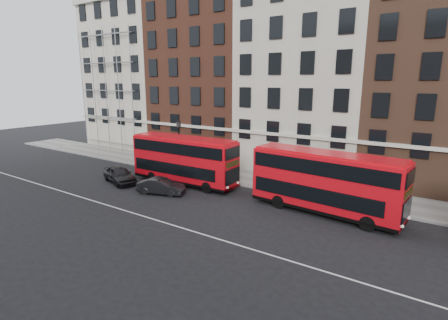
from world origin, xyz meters
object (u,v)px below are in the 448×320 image
Objects in this scene: bus_c at (325,181)px; bus_b at (184,159)px; car_front at (161,186)px; car_rear at (120,174)px.

bus_b is at bearing -175.11° from bus_c.
car_front is at bearing -85.86° from bus_b.
car_front is at bearing -160.48° from bus_c.
bus_c is 2.37× the size of car_rear.
bus_b reaches higher than car_front.
car_front is (0.31, -3.31, -1.68)m from bus_b.
bus_b is 2.60× the size of car_front.
bus_c is 2.69× the size of car_front.
bus_b is at bearing -40.84° from car_rear.
car_front is at bearing -73.84° from car_rear.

